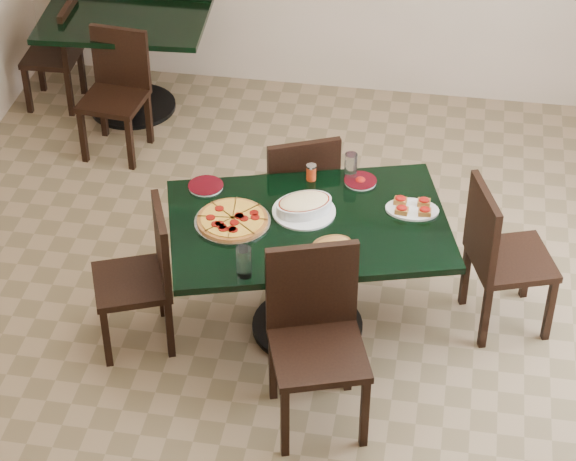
% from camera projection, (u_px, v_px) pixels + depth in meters
% --- Properties ---
extents(floor, '(5.50, 5.50, 0.00)m').
position_uv_depth(floor, '(301.00, 330.00, 6.37)').
color(floor, brown).
rests_on(floor, ground).
extents(room_shell, '(5.50, 5.50, 5.50)m').
position_uv_depth(room_shell, '(511.00, 19.00, 6.88)').
color(room_shell, silver).
rests_on(room_shell, floor).
extents(main_table, '(1.67, 1.32, 0.75)m').
position_uv_depth(main_table, '(308.00, 249.00, 6.04)').
color(main_table, black).
rests_on(main_table, floor).
extents(back_table, '(1.20, 0.91, 0.75)m').
position_uv_depth(back_table, '(127.00, 44.00, 7.97)').
color(back_table, black).
rests_on(back_table, floor).
extents(chair_far, '(0.56, 0.56, 0.91)m').
position_uv_depth(chair_far, '(299.00, 190.00, 6.58)').
color(chair_far, black).
rests_on(chair_far, floor).
extents(chair_near, '(0.58, 0.58, 0.99)m').
position_uv_depth(chair_near, '(315.00, 328.00, 5.56)').
color(chair_near, black).
rests_on(chair_near, floor).
extents(chair_right, '(0.55, 0.55, 0.92)m').
position_uv_depth(chair_right, '(498.00, 251.00, 6.11)').
color(chair_right, black).
rests_on(chair_right, floor).
extents(chair_left, '(0.52, 0.52, 0.86)m').
position_uv_depth(chair_left, '(145.00, 271.00, 6.04)').
color(chair_left, black).
rests_on(chair_left, floor).
extents(back_chair_near, '(0.45, 0.45, 0.86)m').
position_uv_depth(back_chair_near, '(117.00, 86.00, 7.60)').
color(back_chair_near, black).
rests_on(back_chair_near, floor).
extents(back_chair_left, '(0.39, 0.39, 0.81)m').
position_uv_depth(back_chair_left, '(60.00, 50.00, 8.08)').
color(back_chair_left, black).
rests_on(back_chair_left, floor).
extents(pepperoni_pizza, '(0.41, 0.41, 0.04)m').
position_uv_depth(pepperoni_pizza, '(232.00, 220.00, 5.92)').
color(pepperoni_pizza, '#BCBBC3').
rests_on(pepperoni_pizza, main_table).
extents(lasagna_casserole, '(0.37, 0.34, 0.09)m').
position_uv_depth(lasagna_casserole, '(304.00, 205.00, 5.98)').
color(lasagna_casserole, silver).
rests_on(lasagna_casserole, main_table).
extents(bread_basket, '(0.25, 0.22, 0.09)m').
position_uv_depth(bread_basket, '(332.00, 246.00, 5.71)').
color(bread_basket, brown).
rests_on(bread_basket, main_table).
extents(bruschetta_platter, '(0.29, 0.20, 0.05)m').
position_uv_depth(bruschetta_platter, '(412.00, 207.00, 6.00)').
color(bruschetta_platter, silver).
rests_on(bruschetta_platter, main_table).
extents(side_plate_near, '(0.20, 0.20, 0.02)m').
position_uv_depth(side_plate_near, '(289.00, 267.00, 5.62)').
color(side_plate_near, silver).
rests_on(side_plate_near, main_table).
extents(side_plate_far_r, '(0.18, 0.18, 0.03)m').
position_uv_depth(side_plate_far_r, '(360.00, 181.00, 6.22)').
color(side_plate_far_r, silver).
rests_on(side_plate_far_r, main_table).
extents(side_plate_far_l, '(0.20, 0.20, 0.02)m').
position_uv_depth(side_plate_far_l, '(206.00, 186.00, 6.19)').
color(side_plate_far_l, silver).
rests_on(side_plate_far_l, main_table).
extents(napkin_setting, '(0.22, 0.22, 0.01)m').
position_uv_depth(napkin_setting, '(291.00, 271.00, 5.61)').
color(napkin_setting, white).
rests_on(napkin_setting, main_table).
extents(water_glass_a, '(0.07, 0.07, 0.15)m').
position_uv_depth(water_glass_a, '(351.00, 166.00, 6.22)').
color(water_glass_a, silver).
rests_on(water_glass_a, main_table).
extents(water_glass_b, '(0.08, 0.08, 0.17)m').
position_uv_depth(water_glass_b, '(244.00, 262.00, 5.54)').
color(water_glass_b, silver).
rests_on(water_glass_b, main_table).
extents(pepper_shaker, '(0.06, 0.06, 0.10)m').
position_uv_depth(pepper_shaker, '(311.00, 172.00, 6.22)').
color(pepper_shaker, red).
rests_on(pepper_shaker, main_table).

